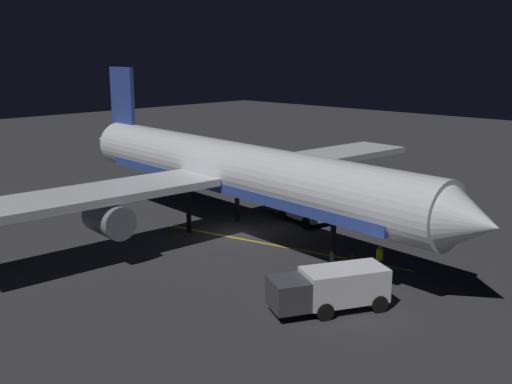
{
  "coord_description": "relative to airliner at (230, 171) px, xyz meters",
  "views": [
    {
      "loc": [
        28.94,
        30.12,
        12.92
      ],
      "look_at": [
        0.0,
        2.0,
        3.5
      ],
      "focal_mm": 41.83,
      "sensor_mm": 36.0,
      "label": 1
    }
  ],
  "objects": [
    {
      "name": "airliner",
      "position": [
        0.0,
        0.0,
        0.0
      ],
      "size": [
        39.28,
        40.74,
        11.73
      ],
      "color": "white",
      "rests_on": "ground_plane"
    },
    {
      "name": "apron_guide_stripe",
      "position": [
        -0.07,
        4.63,
        -4.64
      ],
      "size": [
        4.49,
        18.51,
        0.01
      ],
      "primitive_type": "cube",
      "rotation": [
        0.0,
        0.0,
        0.23
      ],
      "color": "gold",
      "rests_on": "ground_plane"
    },
    {
      "name": "catering_truck",
      "position": [
        -6.03,
        1.55,
        -3.45
      ],
      "size": [
        3.21,
        6.31,
        2.3
      ],
      "color": "silver",
      "rests_on": "ground_plane"
    },
    {
      "name": "traffic_cone_near_right",
      "position": [
        7.3,
        12.01,
        -4.4
      ],
      "size": [
        0.5,
        0.5,
        0.55
      ],
      "color": "#EA590F",
      "rests_on": "ground_plane"
    },
    {
      "name": "baggage_truck",
      "position": [
        5.78,
        13.65,
        -3.48
      ],
      "size": [
        6.37,
        4.65,
        2.19
      ],
      "color": "silver",
      "rests_on": "ground_plane"
    },
    {
      "name": "traffic_cone_under_wing",
      "position": [
        -1.14,
        10.05,
        -4.4
      ],
      "size": [
        0.5,
        0.5,
        0.55
      ],
      "color": "#EA590F",
      "rests_on": "ground_plane"
    },
    {
      "name": "traffic_cone_near_left",
      "position": [
        4.75,
        12.07,
        -4.4
      ],
      "size": [
        0.5,
        0.5,
        0.55
      ],
      "color": "#EA590F",
      "rests_on": "ground_plane"
    },
    {
      "name": "ground_crew_worker",
      "position": [
        -0.48,
        12.45,
        -3.76
      ],
      "size": [
        0.4,
        0.4,
        1.74
      ],
      "color": "black",
      "rests_on": "ground_plane"
    },
    {
      "name": "ground_plane",
      "position": [
        0.05,
        0.63,
        -4.75
      ],
      "size": [
        180.0,
        180.0,
        0.2
      ],
      "primitive_type": "cube",
      "color": "#2F2F34"
    }
  ]
}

